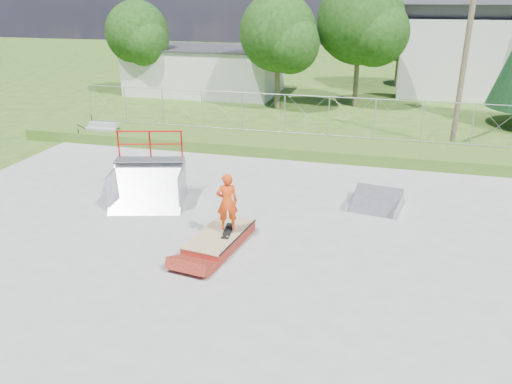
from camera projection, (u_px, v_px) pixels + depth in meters
The scene contains 17 objects.
ground at pixel (206, 246), 13.74m from camera, with size 120.00×120.00×0.00m, color #2F5117.
concrete_pad at pixel (206, 245), 13.73m from camera, with size 20.00×16.00×0.04m, color gray.
grass_berm at pixel (280, 144), 22.19m from camera, with size 24.00×3.00×0.50m, color #2F5117.
grind_box at pixel (220, 239), 13.75m from camera, with size 1.47×2.50×0.35m.
quarter_pipe at pixel (146, 173), 15.98m from camera, with size 2.28×1.93×2.28m, color #989A9F, non-canonical shape.
flat_bank_ramp at pixel (375, 201), 16.09m from camera, with size 1.53×1.63×0.47m, color #989A9F, non-canonical shape.
skateboard at pixel (228, 231), 13.70m from camera, with size 0.22×0.80×0.02m, color black.
skater at pixel (227, 204), 13.41m from camera, with size 0.58×0.38×1.60m, color #E7430E.
concrete_stairs at pixel (99, 133), 23.42m from camera, with size 1.50×1.60×0.80m, color gray, non-canonical shape.
chain_link_fence at pixel (285, 114), 22.66m from camera, with size 20.00×0.06×1.80m, color #9FA2A7, non-canonical shape.
utility_building_flat at pixel (206, 71), 34.86m from camera, with size 10.00×6.00×3.00m, color white.
gable_house at pixel (463, 36), 33.58m from camera, with size 8.40×6.08×8.94m.
utility_pole at pixel (465, 56), 21.28m from camera, with size 0.24×0.24×8.00m, color brown.
tree_left_near at pixel (282, 36), 28.63m from camera, with size 4.76×4.48×6.65m.
tree_center at pixel (365, 24), 29.11m from camera, with size 5.44×5.12×7.60m.
tree_left_far at pixel (139, 36), 32.91m from camera, with size 4.42×4.16×6.18m.
tree_back_mid at pixel (404, 36), 36.22m from camera, with size 4.08×3.84×5.70m.
Camera 1 is at (4.43, -11.47, 6.45)m, focal length 35.00 mm.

